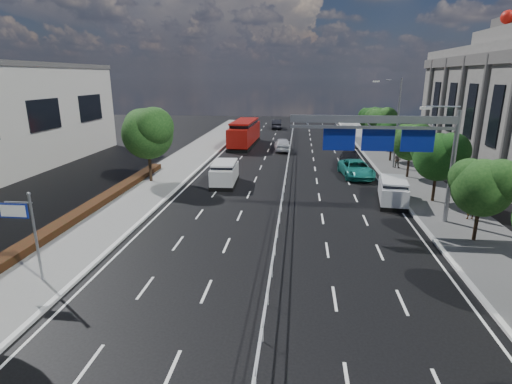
{
  "coord_description": "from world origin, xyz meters",
  "views": [
    {
      "loc": [
        1.08,
        -15.39,
        9.15
      ],
      "look_at": [
        -1.42,
        7.67,
        2.4
      ],
      "focal_mm": 28.0,
      "sensor_mm": 36.0,
      "label": 1
    }
  ],
  "objects_px": {
    "near_car_silver": "(282,144)",
    "pedestrian_a": "(471,207)",
    "silver_minivan": "(393,191)",
    "parked_car_teal": "(356,169)",
    "red_bus": "(244,133)",
    "pedestrian_b": "(397,159)",
    "white_minivan": "(225,173)",
    "near_car_dark": "(276,124)",
    "parked_car_dark": "(349,158)",
    "toilet_sign": "(24,222)",
    "overhead_gantry": "(391,136)"
  },
  "relations": [
    {
      "from": "overhead_gantry",
      "to": "white_minivan",
      "type": "xyz_separation_m",
      "value": [
        -12.03,
        7.89,
        -4.61
      ]
    },
    {
      "from": "white_minivan",
      "to": "pedestrian_a",
      "type": "distance_m",
      "value": 19.11
    },
    {
      "from": "silver_minivan",
      "to": "pedestrian_a",
      "type": "bearing_deg",
      "value": -30.81
    },
    {
      "from": "overhead_gantry",
      "to": "parked_car_dark",
      "type": "bearing_deg",
      "value": 90.8
    },
    {
      "from": "toilet_sign",
      "to": "near_car_dark",
      "type": "distance_m",
      "value": 58.02
    },
    {
      "from": "red_bus",
      "to": "pedestrian_b",
      "type": "bearing_deg",
      "value": -33.29
    },
    {
      "from": "toilet_sign",
      "to": "parked_car_dark",
      "type": "height_order",
      "value": "toilet_sign"
    },
    {
      "from": "near_car_silver",
      "to": "parked_car_dark",
      "type": "height_order",
      "value": "near_car_silver"
    },
    {
      "from": "near_car_silver",
      "to": "pedestrian_b",
      "type": "distance_m",
      "value": 15.19
    },
    {
      "from": "white_minivan",
      "to": "silver_minivan",
      "type": "relative_size",
      "value": 1.01
    },
    {
      "from": "white_minivan",
      "to": "parked_car_dark",
      "type": "height_order",
      "value": "white_minivan"
    },
    {
      "from": "near_car_silver",
      "to": "pedestrian_b",
      "type": "relative_size",
      "value": 2.84
    },
    {
      "from": "overhead_gantry",
      "to": "parked_car_teal",
      "type": "distance_m",
      "value": 12.89
    },
    {
      "from": "near_car_silver",
      "to": "parked_car_dark",
      "type": "distance_m",
      "value": 10.75
    },
    {
      "from": "parked_car_teal",
      "to": "parked_car_dark",
      "type": "xyz_separation_m",
      "value": [
        0.0,
        5.31,
        -0.03
      ]
    },
    {
      "from": "overhead_gantry",
      "to": "white_minivan",
      "type": "height_order",
      "value": "overhead_gantry"
    },
    {
      "from": "red_bus",
      "to": "near_car_dark",
      "type": "relative_size",
      "value": 2.35
    },
    {
      "from": "overhead_gantry",
      "to": "pedestrian_b",
      "type": "relative_size",
      "value": 6.03
    },
    {
      "from": "pedestrian_b",
      "to": "overhead_gantry",
      "type": "bearing_deg",
      "value": 117.72
    },
    {
      "from": "white_minivan",
      "to": "pedestrian_b",
      "type": "bearing_deg",
      "value": 23.55
    },
    {
      "from": "white_minivan",
      "to": "pedestrian_b",
      "type": "xyz_separation_m",
      "value": [
        16.4,
        7.91,
        -0.0
      ]
    },
    {
      "from": "parked_car_dark",
      "to": "parked_car_teal",
      "type": "bearing_deg",
      "value": -82.31
    },
    {
      "from": "pedestrian_a",
      "to": "near_car_dark",
      "type": "bearing_deg",
      "value": -83.15
    },
    {
      "from": "parked_car_teal",
      "to": "near_car_dark",
      "type": "bearing_deg",
      "value": 99.19
    },
    {
      "from": "white_minivan",
      "to": "near_car_dark",
      "type": "xyz_separation_m",
      "value": [
        2.22,
        39.5,
        -0.19
      ]
    },
    {
      "from": "red_bus",
      "to": "near_car_dark",
      "type": "distance_m",
      "value": 19.42
    },
    {
      "from": "near_car_dark",
      "to": "white_minivan",
      "type": "bearing_deg",
      "value": 83.32
    },
    {
      "from": "near_car_dark",
      "to": "pedestrian_b",
      "type": "relative_size",
      "value": 2.88
    },
    {
      "from": "red_bus",
      "to": "pedestrian_a",
      "type": "bearing_deg",
      "value": -53.7
    },
    {
      "from": "near_car_silver",
      "to": "pedestrian_a",
      "type": "xyz_separation_m",
      "value": [
        13.37,
        -24.37,
        0.15
      ]
    },
    {
      "from": "white_minivan",
      "to": "parked_car_dark",
      "type": "xyz_separation_m",
      "value": [
        11.79,
        9.36,
        -0.24
      ]
    },
    {
      "from": "pedestrian_b",
      "to": "pedestrian_a",
      "type": "bearing_deg",
      "value": 137.9
    },
    {
      "from": "white_minivan",
      "to": "pedestrian_a",
      "type": "bearing_deg",
      "value": -24.67
    },
    {
      "from": "red_bus",
      "to": "pedestrian_a",
      "type": "height_order",
      "value": "red_bus"
    },
    {
      "from": "near_car_silver",
      "to": "silver_minivan",
      "type": "xyz_separation_m",
      "value": [
        9.13,
        -21.02,
        0.09
      ]
    },
    {
      "from": "toilet_sign",
      "to": "parked_car_dark",
      "type": "xyz_separation_m",
      "value": [
        17.45,
        27.31,
        -2.2
      ]
    },
    {
      "from": "pedestrian_a",
      "to": "parked_car_dark",
      "type": "bearing_deg",
      "value": -82.01
    },
    {
      "from": "white_minivan",
      "to": "near_car_dark",
      "type": "height_order",
      "value": "white_minivan"
    },
    {
      "from": "red_bus",
      "to": "pedestrian_b",
      "type": "relative_size",
      "value": 6.77
    },
    {
      "from": "red_bus",
      "to": "near_car_silver",
      "type": "xyz_separation_m",
      "value": [
        5.32,
        -3.31,
        -0.95
      ]
    },
    {
      "from": "overhead_gantry",
      "to": "near_car_dark",
      "type": "height_order",
      "value": "overhead_gantry"
    },
    {
      "from": "near_car_silver",
      "to": "near_car_dark",
      "type": "relative_size",
      "value": 0.98
    },
    {
      "from": "silver_minivan",
      "to": "parked_car_teal",
      "type": "height_order",
      "value": "silver_minivan"
    },
    {
      "from": "white_minivan",
      "to": "near_car_silver",
      "type": "xyz_separation_m",
      "value": [
        4.29,
        17.07,
        -0.17
      ]
    },
    {
      "from": "red_bus",
      "to": "pedestrian_b",
      "type": "distance_m",
      "value": 21.44
    },
    {
      "from": "red_bus",
      "to": "near_car_silver",
      "type": "relative_size",
      "value": 2.38
    },
    {
      "from": "white_minivan",
      "to": "pedestrian_a",
      "type": "xyz_separation_m",
      "value": [
        17.66,
        -7.3,
        -0.02
      ]
    },
    {
      "from": "pedestrian_a",
      "to": "red_bus",
      "type": "bearing_deg",
      "value": -67.39
    },
    {
      "from": "white_minivan",
      "to": "pedestrian_a",
      "type": "height_order",
      "value": "white_minivan"
    },
    {
      "from": "red_bus",
      "to": "silver_minivan",
      "type": "distance_m",
      "value": 28.3
    }
  ]
}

